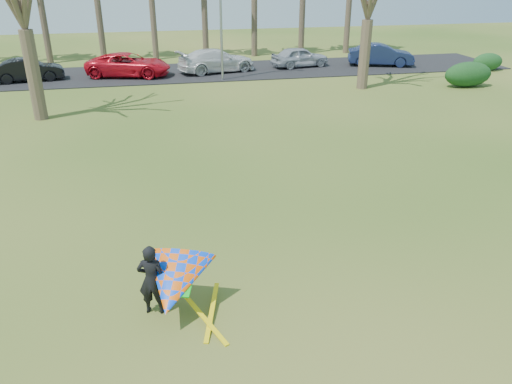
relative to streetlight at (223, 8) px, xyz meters
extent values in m
plane|color=#1E4C10|center=(-2.16, -22.00, -4.46)|extent=(100.00, 100.00, 0.00)
cube|color=black|center=(-2.16, 3.00, -4.43)|extent=(46.00, 7.00, 0.06)
cylinder|color=brown|center=(-12.16, 9.00, 0.04)|extent=(0.48, 0.48, 9.00)
cylinder|color=brown|center=(-10.16, -7.00, -2.36)|extent=(0.64, 0.64, 4.20)
cylinder|color=brown|center=(7.84, -4.00, -2.47)|extent=(0.64, 0.64, 3.99)
cylinder|color=gray|center=(-0.16, 0.00, -0.46)|extent=(0.16, 0.16, 8.00)
ellipsoid|color=#143918|center=(14.32, -4.96, -3.70)|extent=(3.05, 1.38, 1.52)
ellipsoid|color=#163D1A|center=(18.69, -0.67, -3.84)|extent=(2.23, 1.05, 1.24)
imported|color=black|center=(-12.36, 2.17, -3.70)|extent=(4.45, 2.16, 1.40)
imported|color=red|center=(-6.11, 2.36, -3.64)|extent=(5.93, 3.78, 1.52)
imported|color=silver|center=(-0.17, 2.62, -3.63)|extent=(5.75, 3.47, 1.56)
imported|color=#A7ABB5|center=(6.03, 3.28, -3.69)|extent=(4.42, 2.44, 1.42)
imported|color=#172246|center=(12.02, 2.52, -3.63)|extent=(5.00, 3.05, 1.56)
imported|color=black|center=(-5.12, -23.32, -3.65)|extent=(0.67, 0.52, 1.63)
cone|color=#043EE6|center=(-4.67, -23.57, -3.61)|extent=(2.13, 2.39, 2.02)
cube|color=#0CBF19|center=(-4.55, -23.65, -3.66)|extent=(0.62, 0.60, 0.24)
cube|color=yellow|center=(-4.12, -23.92, -4.45)|extent=(0.85, 1.66, 0.28)
cube|color=yellow|center=(-3.92, -23.72, -4.45)|extent=(0.56, 1.76, 0.22)
camera|label=1|loc=(-4.78, -32.39, 2.41)|focal=35.00mm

